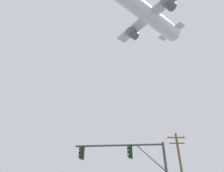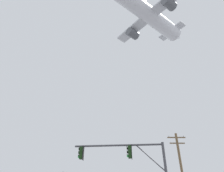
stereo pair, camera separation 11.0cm
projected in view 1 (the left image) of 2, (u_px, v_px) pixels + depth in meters
name	position (u px, v px, depth m)	size (l,w,h in m)	color
signal_pole_near	(132.00, 163.00, 15.25)	(6.85, 0.90, 6.03)	#4C4C51
airplane	(147.00, 14.00, 51.38)	(23.74, 19.97, 7.54)	white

